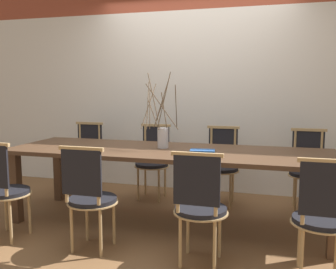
% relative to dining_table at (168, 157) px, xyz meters
% --- Properties ---
extents(ground_plane, '(16.00, 16.00, 0.00)m').
position_rel_dining_table_xyz_m(ground_plane, '(0.00, 0.00, -0.68)').
color(ground_plane, brown).
extents(wall_rear, '(12.00, 0.06, 3.20)m').
position_rel_dining_table_xyz_m(wall_rear, '(0.00, 1.33, 0.92)').
color(wall_rear, silver).
rests_on(wall_rear, ground_plane).
extents(dining_table, '(3.18, 0.99, 0.75)m').
position_rel_dining_table_xyz_m(dining_table, '(0.00, 0.00, 0.00)').
color(dining_table, '#4C3321').
rests_on(dining_table, ground_plane).
extents(chair_near_leftend, '(0.43, 0.43, 0.91)m').
position_rel_dining_table_xyz_m(chair_near_leftend, '(-1.30, -0.80, -0.19)').
color(chair_near_leftend, black).
rests_on(chair_near_leftend, ground_plane).
extents(chair_near_left, '(0.43, 0.43, 0.91)m').
position_rel_dining_table_xyz_m(chair_near_left, '(-0.45, -0.80, -0.19)').
color(chair_near_left, black).
rests_on(chair_near_left, ground_plane).
extents(chair_near_center, '(0.43, 0.43, 0.91)m').
position_rel_dining_table_xyz_m(chair_near_center, '(0.48, -0.80, -0.19)').
color(chair_near_center, black).
rests_on(chair_near_center, ground_plane).
extents(chair_near_right, '(0.43, 0.43, 0.91)m').
position_rel_dining_table_xyz_m(chair_near_right, '(1.35, -0.80, -0.19)').
color(chair_near_right, black).
rests_on(chair_near_right, ground_plane).
extents(chair_far_leftend, '(0.43, 0.43, 0.91)m').
position_rel_dining_table_xyz_m(chair_far_leftend, '(-1.34, 0.80, -0.19)').
color(chair_far_leftend, black).
rests_on(chair_far_leftend, ground_plane).
extents(chair_far_left, '(0.43, 0.43, 0.91)m').
position_rel_dining_table_xyz_m(chair_far_left, '(-0.42, 0.80, -0.19)').
color(chair_far_left, black).
rests_on(chair_far_left, ground_plane).
extents(chair_far_center, '(0.43, 0.43, 0.91)m').
position_rel_dining_table_xyz_m(chair_far_center, '(0.42, 0.80, -0.19)').
color(chair_far_center, black).
rests_on(chair_far_center, ground_plane).
extents(chair_far_right, '(0.43, 0.43, 0.91)m').
position_rel_dining_table_xyz_m(chair_far_right, '(1.38, 0.80, -0.19)').
color(chair_far_right, black).
rests_on(chair_far_right, ground_plane).
extents(vase_centerpiece, '(0.38, 0.38, 0.76)m').
position_rel_dining_table_xyz_m(vase_centerpiece, '(-0.08, 0.08, 0.22)').
color(vase_centerpiece, silver).
rests_on(vase_centerpiece, dining_table).
extents(book_stack, '(0.25, 0.17, 0.02)m').
position_rel_dining_table_xyz_m(book_stack, '(0.35, -0.05, 0.09)').
color(book_stack, '#234C8C').
rests_on(book_stack, dining_table).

